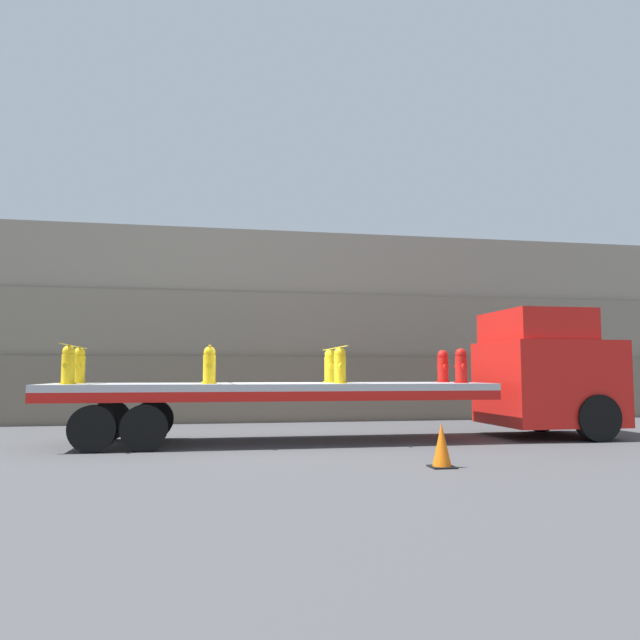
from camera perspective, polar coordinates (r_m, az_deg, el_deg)
The scene contains 16 objects.
ground_plane at distance 14.00m, azimuth -4.35°, elevation -11.08°, with size 120.00×120.00×0.00m, color #474749.
rock_cliff at distance 20.99m, azimuth -6.36°, elevation -0.69°, with size 60.00×3.30×6.06m.
truck_cab at distance 16.08m, azimuth 20.23°, elevation -4.54°, with size 2.72×2.74×3.00m.
flatbed_trailer at distance 13.87m, azimuth -6.95°, elevation -6.76°, with size 9.60×2.59×1.29m.
fire_hydrant_yellow_near_0 at distance 13.56m, azimuth -22.03°, elevation -3.87°, with size 0.32×0.49×0.78m.
fire_hydrant_yellow_far_0 at distance 14.64m, azimuth -21.17°, elevation -3.94°, with size 0.32×0.49×0.78m.
fire_hydrant_yellow_near_1 at distance 13.29m, azimuth -10.08°, elevation -4.14°, with size 0.32×0.49×0.78m.
fire_hydrant_yellow_far_1 at distance 14.39m, azimuth -10.11°, elevation -4.18°, with size 0.32×0.49×0.78m.
fire_hydrant_yellow_near_2 at distance 13.60m, azimuth 1.83°, elevation -4.22°, with size 0.32×0.49×0.78m.
fire_hydrant_yellow_far_2 at distance 14.67m, azimuth 0.92°, elevation -4.27°, with size 0.32×0.49×0.78m.
fire_hydrant_red_near_3 at distance 14.46m, azimuth 12.77°, elevation -4.14°, with size 0.32×0.49×0.78m.
fire_hydrant_red_far_3 at distance 15.47m, azimuth 11.17°, elevation -4.21°, with size 0.32×0.49×0.78m.
cargo_strap_rear at distance 14.11m, azimuth -21.53°, elevation -2.24°, with size 0.05×2.69×0.01m.
cargo_strap_middle at distance 13.85m, azimuth -10.07°, elevation -2.46°, with size 0.05×2.69×0.01m.
cargo_strap_front at distance 14.15m, azimuth 1.36°, elevation -2.58°, with size 0.05×2.69×0.01m.
traffic_cone at distance 10.46m, azimuth 11.07°, elevation -11.19°, with size 0.39×0.39×0.72m.
Camera 1 is at (-1.50, -13.84, 1.53)m, focal length 35.00 mm.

